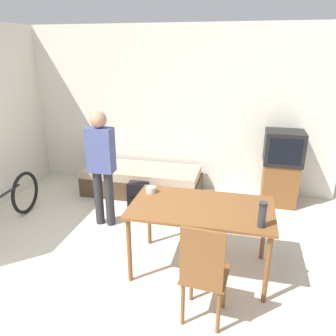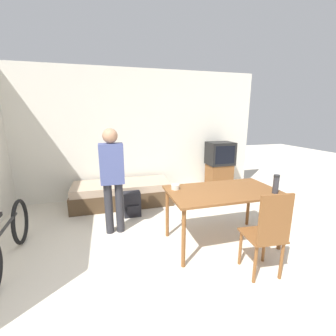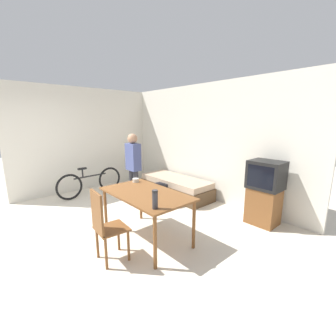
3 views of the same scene
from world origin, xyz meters
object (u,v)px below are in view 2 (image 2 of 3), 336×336
dining_table (223,196)px  backpack (132,204)px  bicycle (7,241)px  mate_bowl (175,187)px  wooden_chair (268,232)px  daybed (122,193)px  thermos_flask (276,183)px  person_standing (112,175)px  tv (219,167)px

dining_table → backpack: (-1.11, 1.20, -0.48)m
bicycle → mate_bowl: mate_bowl is taller
wooden_chair → bicycle: bearing=160.8°
daybed → backpack: size_ratio=4.40×
bicycle → thermos_flask: (3.28, -0.50, 0.59)m
dining_table → backpack: bearing=132.7°
thermos_flask → backpack: size_ratio=0.56×
person_standing → thermos_flask: bearing=-25.9°
wooden_chair → person_standing: (-1.56, 1.46, 0.37)m
dining_table → backpack: 1.70m
wooden_chair → backpack: 2.34m
wooden_chair → mate_bowl: size_ratio=8.96×
tv → person_standing: (-2.40, -1.22, 0.30)m
daybed → dining_table: size_ratio=1.31×
dining_table → person_standing: (-1.43, 0.70, 0.22)m
daybed → bicycle: bicycle is taller
daybed → person_standing: bearing=-99.9°
thermos_flask → tv: bearing=80.2°
daybed → wooden_chair: 2.93m
person_standing → wooden_chair: bearing=-43.2°
tv → person_standing: 2.71m
daybed → tv: tv is taller
tv → person_standing: bearing=-153.0°
wooden_chair → thermos_flask: thermos_flask is taller
thermos_flask → dining_table: bearing=154.4°
daybed → person_standing: (-0.19, -1.11, 0.70)m
wooden_chair → backpack: wooden_chair is taller
daybed → tv: (2.21, 0.12, 0.39)m
person_standing → thermos_flask: (2.02, -0.98, -0.01)m
person_standing → backpack: 0.92m
wooden_chair → person_standing: bearing=136.8°
wooden_chair → person_standing: person_standing is taller
dining_table → wooden_chair: bearing=-80.5°
dining_table → person_standing: size_ratio=0.94×
thermos_flask → mate_bowl: (-1.20, 0.50, -0.10)m
tv → wooden_chair: 2.82m
wooden_chair → mate_bowl: 1.25m
thermos_flask → person_standing: bearing=154.1°
wooden_chair → backpack: size_ratio=2.27×
bicycle → wooden_chair: bearing=-19.2°
dining_table → thermos_flask: bearing=-25.6°
tv → thermos_flask: (-0.38, -2.21, 0.30)m
daybed → mate_bowl: mate_bowl is taller
dining_table → wooden_chair: size_ratio=1.48×
wooden_chair → thermos_flask: size_ratio=4.07×
backpack → wooden_chair: bearing=-57.8°
tv → dining_table: tv is taller
tv → wooden_chair: bearing=-107.5°
person_standing → mate_bowl: size_ratio=14.14×
tv → dining_table: bearing=-116.9°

